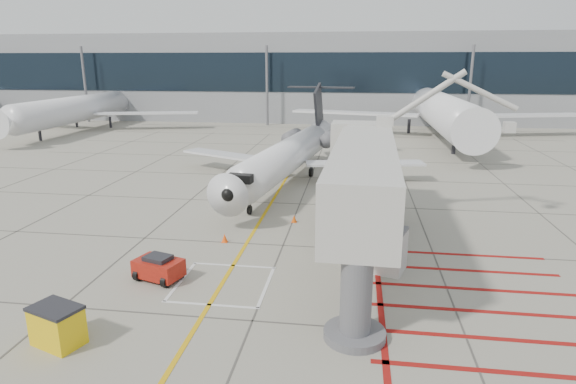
# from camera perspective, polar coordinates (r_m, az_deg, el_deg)

# --- Properties ---
(ground_plane) EXTENTS (260.00, 260.00, 0.00)m
(ground_plane) POSITION_cam_1_polar(r_m,az_deg,el_deg) (22.90, -2.12, -10.01)
(ground_plane) COLOR gray
(ground_plane) RESTS_ON ground
(regional_jet) EXTENTS (26.33, 31.27, 7.42)m
(regional_jet) POSITION_cam_1_polar(r_m,az_deg,el_deg) (37.10, -1.04, 5.88)
(regional_jet) COLOR white
(regional_jet) RESTS_ON ground_plane
(jet_bridge) EXTENTS (9.97, 19.94, 7.85)m
(jet_bridge) POSITION_cam_1_polar(r_m,az_deg,el_deg) (23.21, 8.91, 0.48)
(jet_bridge) COLOR beige
(jet_bridge) RESTS_ON ground_plane
(pushback_tug) EXTENTS (2.42, 1.90, 1.24)m
(pushback_tug) POSITION_cam_1_polar(r_m,az_deg,el_deg) (23.16, -15.09, -8.58)
(pushback_tug) COLOR #AA1C10
(pushback_tug) RESTS_ON ground_plane
(spill_bin) EXTENTS (1.99, 1.65, 1.48)m
(spill_bin) POSITION_cam_1_polar(r_m,az_deg,el_deg) (19.47, -25.68, -14.05)
(spill_bin) COLOR yellow
(spill_bin) RESTS_ON ground_plane
(baggage_cart) EXTENTS (1.91, 1.51, 1.06)m
(baggage_cart) POSITION_cam_1_polar(r_m,az_deg,el_deg) (27.96, 5.37, -4.10)
(baggage_cart) COLOR #5E5E63
(baggage_cart) RESTS_ON ground_plane
(ground_power_unit) EXTENTS (3.03, 2.32, 2.12)m
(ground_power_unit) POSITION_cam_1_polar(r_m,az_deg,el_deg) (23.74, 10.43, -6.54)
(ground_power_unit) COLOR beige
(ground_power_unit) RESTS_ON ground_plane
(cone_nose) EXTENTS (0.34, 0.34, 0.48)m
(cone_nose) POSITION_cam_1_polar(r_m,az_deg,el_deg) (27.15, -7.52, -5.42)
(cone_nose) COLOR #FF500D
(cone_nose) RESTS_ON ground_plane
(cone_side) EXTENTS (0.34, 0.34, 0.47)m
(cone_side) POSITION_cam_1_polar(r_m,az_deg,el_deg) (30.13, 0.73, -3.17)
(cone_side) COLOR #E0510B
(cone_side) RESTS_ON ground_plane
(terminal_building) EXTENTS (180.00, 28.00, 14.00)m
(terminal_building) POSITION_cam_1_polar(r_m,az_deg,el_deg) (90.63, 12.30, 13.22)
(terminal_building) COLOR gray
(terminal_building) RESTS_ON ground_plane
(terminal_glass_band) EXTENTS (180.00, 0.10, 6.00)m
(terminal_glass_band) POSITION_cam_1_polar(r_m,az_deg,el_deg) (76.60, 13.08, 13.60)
(terminal_glass_band) COLOR black
(terminal_glass_band) RESTS_ON ground_plane
(bg_aircraft_b) EXTENTS (32.91, 36.56, 10.97)m
(bg_aircraft_b) POSITION_cam_1_polar(r_m,az_deg,el_deg) (77.29, -23.10, 10.93)
(bg_aircraft_b) COLOR silver
(bg_aircraft_b) RESTS_ON ground_plane
(bg_aircraft_c) EXTENTS (38.98, 43.31, 12.99)m
(bg_aircraft_c) POSITION_cam_1_polar(r_m,az_deg,el_deg) (67.29, 17.44, 11.83)
(bg_aircraft_c) COLOR silver
(bg_aircraft_c) RESTS_ON ground_plane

